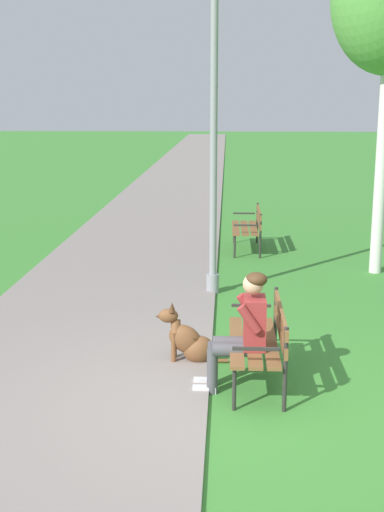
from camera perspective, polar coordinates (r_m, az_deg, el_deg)
name	(u,v)px	position (r m, az deg, el deg)	size (l,w,h in m)	color
ground_plane	(225,408)	(6.73, 2.81, -12.68)	(120.00, 120.00, 0.00)	#3D8433
paved_path	(187,167)	(30.25, -0.41, 7.51)	(3.23, 60.00, 0.04)	gray
park_bench_near	(263,336)	(7.14, 5.99, -6.74)	(0.55, 1.50, 0.85)	brown
park_bench_mid	(250,225)	(13.40, 4.89, 2.63)	(0.55, 1.50, 0.85)	brown
person_seated_on_near_bench	(244,327)	(6.87, 4.37, -5.99)	(0.74, 0.49, 1.25)	#4C4C51
dog_brown	(189,341)	(7.68, -0.22, -7.20)	(0.83, 0.29, 0.71)	brown
lamp_post_near	(214,135)	(10.10, 1.84, 10.20)	(0.24, 0.24, 4.69)	gray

